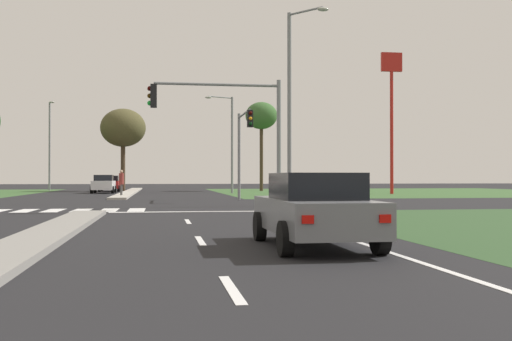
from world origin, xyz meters
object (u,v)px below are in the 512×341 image
(street_lamp_second, at_px, (292,98))
(treeline_fourth, at_px, (123,128))
(car_grey_fourth, at_px, (314,209))
(treeline_fifth, at_px, (261,117))
(traffic_signal_near_right, at_px, (230,119))
(pedestrian_at_median, at_px, (121,180))
(street_lamp_third, at_px, (230,139))
(car_red_second, at_px, (110,183))
(traffic_signal_far_right, at_px, (243,138))
(fastfood_pole_sign, at_px, (391,91))
(car_white_near, at_px, (104,184))
(street_lamp_fourth, at_px, (50,141))

(street_lamp_second, height_order, treeline_fourth, street_lamp_second)
(car_grey_fourth, distance_m, treeline_fifth, 52.04)
(traffic_signal_near_right, bearing_deg, pedestrian_at_median, 106.26)
(car_grey_fourth, xyz_separation_m, pedestrian_at_median, (-5.72, 32.69, 0.46))
(car_grey_fourth, distance_m, street_lamp_third, 42.38)
(street_lamp_second, distance_m, street_lamp_third, 24.40)
(car_red_second, distance_m, traffic_signal_near_right, 38.08)
(traffic_signal_far_right, distance_m, fastfood_pole_sign, 19.98)
(fastfood_pole_sign, bearing_deg, treeline_fifth, 124.18)
(treeline_fifth, bearing_deg, pedestrian_at_median, -125.46)
(traffic_signal_far_right, xyz_separation_m, treeline_fourth, (-8.64, 27.43, 2.62))
(fastfood_pole_sign, bearing_deg, traffic_signal_near_right, -124.21)
(fastfood_pole_sign, height_order, treeline_fifth, fastfood_pole_sign)
(car_white_near, height_order, pedestrian_at_median, pedestrian_at_median)
(street_lamp_fourth, bearing_deg, car_grey_fourth, -75.49)
(pedestrian_at_median, bearing_deg, treeline_fourth, 139.04)
(car_grey_fourth, distance_m, pedestrian_at_median, 33.19)
(street_lamp_fourth, bearing_deg, fastfood_pole_sign, -30.94)
(car_white_near, bearing_deg, street_lamp_third, 168.76)
(car_white_near, height_order, treeline_fourth, treeline_fourth)
(traffic_signal_near_right, relative_size, street_lamp_third, 0.66)
(traffic_signal_near_right, xyz_separation_m, fastfood_pole_sign, (16.48, 24.24, 4.83))
(car_white_near, distance_m, treeline_fourth, 9.88)
(treeline_fourth, bearing_deg, pedestrian_at_median, -87.08)
(traffic_signal_near_right, distance_m, fastfood_pole_sign, 29.71)
(car_grey_fourth, relative_size, street_lamp_third, 0.53)
(car_white_near, distance_m, street_lamp_second, 29.23)
(fastfood_pole_sign, bearing_deg, street_lamp_third, 162.32)
(car_white_near, relative_size, street_lamp_third, 0.54)
(pedestrian_at_median, xyz_separation_m, treeline_fourth, (-1.00, 19.63, 5.18))
(street_lamp_second, xyz_separation_m, treeline_fifth, (3.96, 33.36, 2.33))
(car_grey_fourth, height_order, traffic_signal_far_right, traffic_signal_far_right)
(street_lamp_third, relative_size, fastfood_pole_sign, 0.71)
(traffic_signal_near_right, bearing_deg, street_lamp_fourth, 108.64)
(traffic_signal_far_right, bearing_deg, pedestrian_at_median, 134.42)
(treeline_fifth, bearing_deg, fastfood_pole_sign, -55.82)
(street_lamp_fourth, xyz_separation_m, treeline_fifth, (21.94, -5.32, 2.41))
(car_white_near, xyz_separation_m, street_lamp_second, (11.33, -26.57, 4.50))
(street_lamp_fourth, bearing_deg, car_red_second, -39.95)
(car_red_second, height_order, traffic_signal_near_right, traffic_signal_near_right)
(traffic_signal_near_right, bearing_deg, street_lamp_third, 83.62)
(traffic_signal_far_right, relative_size, street_lamp_third, 0.64)
(treeline_fifth, bearing_deg, treeline_fourth, 174.85)
(car_white_near, relative_size, street_lamp_fourth, 0.49)
(car_grey_fourth, relative_size, fastfood_pole_sign, 0.37)
(pedestrian_at_median, relative_size, fastfood_pole_sign, 0.15)
(traffic_signal_near_right, height_order, fastfood_pole_sign, fastfood_pole_sign)
(traffic_signal_near_right, bearing_deg, car_white_near, 104.25)
(car_grey_fourth, bearing_deg, street_lamp_fourth, 104.51)
(car_grey_fourth, xyz_separation_m, traffic_signal_far_right, (1.92, 24.89, 3.02))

